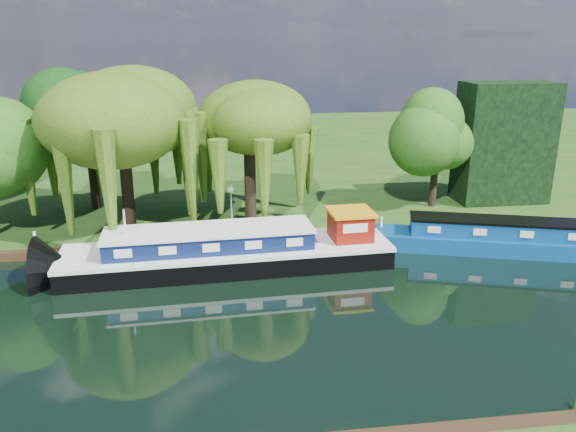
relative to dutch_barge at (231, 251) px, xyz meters
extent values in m
plane|color=black|center=(-0.30, -5.65, -0.87)|extent=(120.00, 120.00, 0.00)
cube|color=#1A3F11|center=(-0.30, 28.35, -0.64)|extent=(120.00, 52.00, 0.45)
cube|color=black|center=(-0.14, -0.01, -0.46)|extent=(16.68, 4.53, 1.10)
cube|color=silver|center=(-0.14, -0.01, 0.19)|extent=(16.78, 4.60, 0.20)
cube|color=#0E1C4A|center=(-1.06, -0.06, 0.73)|extent=(10.36, 3.17, 0.87)
cube|color=silver|center=(-1.06, -0.06, 1.22)|extent=(10.55, 3.37, 0.11)
cube|color=maroon|center=(6.27, 0.33, 0.98)|extent=(2.12, 2.12, 1.38)
cube|color=orange|center=(6.27, 0.33, 1.75)|extent=(2.36, 2.36, 0.15)
cylinder|color=silver|center=(-5.09, -0.27, 1.40)|extent=(0.09, 0.09, 2.20)
cube|color=navy|center=(14.63, 0.28, -0.49)|extent=(13.69, 6.11, 1.02)
cube|color=navy|center=(14.63, 0.28, 0.44)|extent=(9.62, 4.39, 0.85)
cube|color=black|center=(14.63, 0.28, 0.92)|extent=(9.76, 4.53, 0.11)
cube|color=silver|center=(10.96, 0.48, 0.48)|extent=(0.67, 0.25, 0.36)
cube|color=silver|center=(13.24, -0.21, 0.48)|extent=(0.67, 0.25, 0.36)
cube|color=silver|center=(15.52, -0.90, 0.48)|extent=(0.67, 0.25, 0.36)
cube|color=silver|center=(17.80, -1.59, 0.48)|extent=(0.67, 0.25, 0.36)
cylinder|color=black|center=(-5.78, 5.88, 2.21)|extent=(0.68, 0.68, 5.25)
ellipsoid|color=#2E5111|center=(-5.78, 5.88, 6.00)|extent=(7.33, 7.33, 4.74)
cylinder|color=black|center=(1.45, 6.39, 1.84)|extent=(0.64, 0.64, 4.51)
ellipsoid|color=#2E5111|center=(1.45, 6.39, 5.10)|extent=(6.16, 6.16, 3.98)
cylinder|color=black|center=(-8.53, 10.10, 2.73)|extent=(0.55, 0.55, 6.29)
ellipsoid|color=black|center=(-8.53, 10.10, 5.30)|extent=(5.03, 5.03, 5.03)
cylinder|color=black|center=(13.69, 7.65, 2.13)|extent=(0.43, 0.43, 5.09)
ellipsoid|color=#225114|center=(13.69, 7.65, 4.21)|extent=(4.07, 4.07, 4.07)
cube|color=black|center=(18.70, 8.35, 3.58)|extent=(6.00, 3.00, 8.00)
cylinder|color=silver|center=(0.20, 4.85, 0.68)|extent=(0.10, 0.10, 2.20)
sphere|color=white|center=(0.20, 4.85, 1.96)|extent=(0.36, 0.36, 0.36)
cylinder|color=silver|center=(-10.30, 2.75, 0.08)|extent=(0.16, 0.16, 1.00)
cylinder|color=silver|center=(-4.30, 2.75, 0.08)|extent=(0.16, 0.16, 1.00)
cylinder|color=silver|center=(2.70, 2.75, 0.08)|extent=(0.16, 0.16, 1.00)
cylinder|color=silver|center=(8.70, 2.75, 0.08)|extent=(0.16, 0.16, 1.00)
camera|label=1|loc=(-0.64, -26.77, 10.53)|focal=35.00mm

